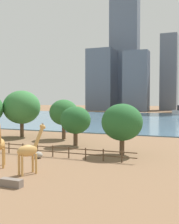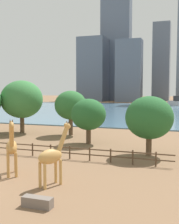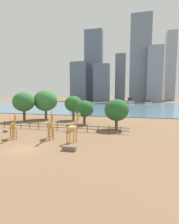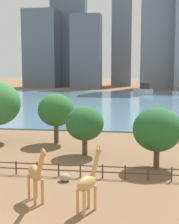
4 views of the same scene
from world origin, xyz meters
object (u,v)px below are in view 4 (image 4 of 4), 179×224
object	(u,v)px
tree_left_large	(85,124)
boat_ferry	(143,90)
giraffe_companion	(36,174)
boulder_near_fence	(65,177)
tree_left_small	(56,110)
tree_right_tall	(157,130)
giraffe_tall	(88,182)

from	to	relation	value
tree_left_large	boat_ferry	xyz separation A→B (m)	(7.82, 90.02, -2.09)
tree_left_large	boat_ferry	world-z (taller)	boat_ferry
giraffe_companion	boat_ferry	distance (m)	104.65
tree_left_large	boulder_near_fence	bearing A→B (deg)	-91.97
tree_left_small	tree_right_tall	bearing A→B (deg)	-36.72
giraffe_tall	boat_ferry	xyz separation A→B (m)	(5.22, 105.31, -0.57)
giraffe_tall	boulder_near_fence	world-z (taller)	giraffe_tall
boulder_near_fence	giraffe_tall	bearing A→B (deg)	-64.12
tree_right_tall	tree_left_small	size ratio (longest dim) A/B	0.93
tree_right_tall	tree_left_small	xyz separation A→B (m)	(-12.50, 9.33, 0.54)
giraffe_tall	giraffe_companion	xyz separation A→B (m)	(-4.02, 1.07, 0.11)
giraffe_tall	tree_left_small	distance (m)	22.02
giraffe_tall	boulder_near_fence	xyz separation A→B (m)	(-2.92, 6.02, -1.74)
giraffe_companion	tree_right_tall	size ratio (longest dim) A/B	0.76
giraffe_companion	tree_left_small	bearing A→B (deg)	154.17
tree_right_tall	tree_left_large	bearing A→B (deg)	153.38
giraffe_companion	tree_left_small	distance (m)	19.99
tree_left_large	tree_left_small	bearing A→B (deg)	130.73
giraffe_tall	giraffe_companion	world-z (taller)	giraffe_companion
tree_left_large	tree_left_small	xyz separation A→B (m)	(-4.64, 5.38, 0.77)
giraffe_tall	tree_right_tall	xyz separation A→B (m)	(5.27, 11.35, 1.76)
giraffe_tall	boulder_near_fence	bearing A→B (deg)	51.21
boulder_near_fence	tree_left_small	world-z (taller)	tree_left_small
giraffe_tall	boat_ferry	size ratio (longest dim) A/B	0.48
giraffe_companion	boulder_near_fence	xyz separation A→B (m)	(1.10, 4.95, -1.85)
giraffe_companion	tree_left_large	size ratio (longest dim) A/B	0.83
giraffe_companion	boulder_near_fence	size ratio (longest dim) A/B	4.56
giraffe_tall	tree_left_large	xyz separation A→B (m)	(-2.60, 15.29, 1.52)
boat_ferry	giraffe_tall	bearing A→B (deg)	147.51
giraffe_tall	tree_right_tall	distance (m)	12.63
tree_right_tall	boulder_near_fence	bearing A→B (deg)	-146.93
tree_right_tall	boat_ferry	distance (m)	93.99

